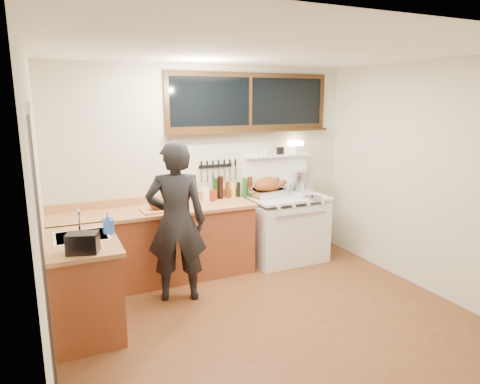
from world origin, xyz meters
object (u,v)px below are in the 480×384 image
vintage_stove (286,226)px  roast_turkey (268,189)px  cutting_board (159,206)px  man (176,222)px

vintage_stove → roast_turkey: 0.60m
vintage_stove → cutting_board: (-1.77, -0.06, 0.48)m
man → roast_turkey: bearing=23.5°
cutting_board → roast_turkey: (1.53, 0.15, 0.05)m
cutting_board → man: bearing=-81.9°
vintage_stove → cutting_board: vintage_stove is taller
vintage_stove → cutting_board: 1.84m
vintage_stove → man: man is taller
cutting_board → roast_turkey: roast_turkey is taller
vintage_stove → man: 1.83m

